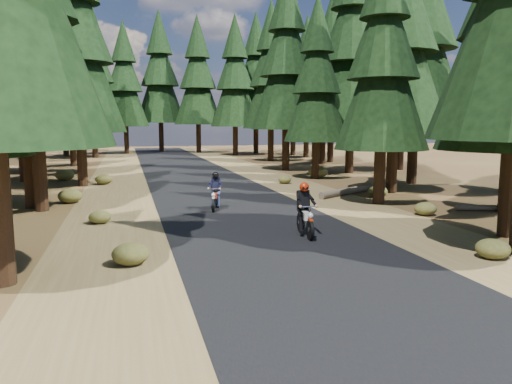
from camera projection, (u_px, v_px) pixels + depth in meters
The scene contains 10 objects.
ground at pixel (269, 235), 14.97m from camera, with size 120.00×120.00×0.00m, color #4A301A.
road at pixel (234, 208), 19.77m from camera, with size 6.00×100.00×0.01m, color black.
shoulder_l at pixel (113, 213), 18.62m from camera, with size 3.20×100.00×0.01m, color brown.
shoulder_r at pixel (341, 203), 20.91m from camera, with size 3.20×100.00×0.01m, color brown.
pine_forest at pixel (184, 56), 34.07m from camera, with size 34.59×55.08×16.32m.
log_near at pixel (359, 189), 24.18m from camera, with size 0.32×0.32×6.22m, color #4C4233.
log_far at pixel (502, 208), 19.02m from camera, with size 0.24×0.24×3.44m, color #4C4233.
understory_shrubs at pixel (236, 192), 22.28m from camera, with size 16.03×26.49×0.72m.
rider_lead at pixel (305, 218), 14.75m from camera, with size 0.70×1.82×1.58m.
rider_follow at pixel (215, 197), 19.17m from camera, with size 0.96×1.71×1.46m.
Camera 1 is at (-4.05, -14.09, 3.32)m, focal length 35.00 mm.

